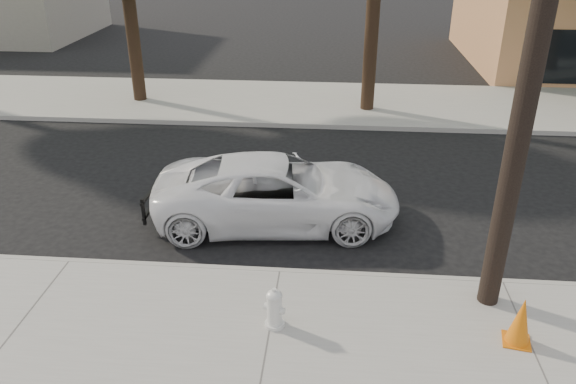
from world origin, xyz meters
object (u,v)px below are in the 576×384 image
object	(u,v)px
police_cruiser	(277,191)
traffic_cone	(521,321)
utility_pole	(540,24)
fire_hydrant	(274,309)

from	to	relation	value
police_cruiser	traffic_cone	distance (m)	5.52
utility_pole	fire_hydrant	size ratio (longest dim) A/B	13.57
fire_hydrant	traffic_cone	xyz separation A→B (m)	(3.73, -0.07, 0.07)
police_cruiser	fire_hydrant	distance (m)	3.69
fire_hydrant	police_cruiser	bearing A→B (deg)	116.51
police_cruiser	fire_hydrant	xyz separation A→B (m)	(0.33, -3.67, -0.25)
utility_pole	traffic_cone	size ratio (longest dim) A/B	11.28
police_cruiser	fire_hydrant	size ratio (longest dim) A/B	7.82
fire_hydrant	traffic_cone	distance (m)	3.73
police_cruiser	traffic_cone	bearing A→B (deg)	-138.15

